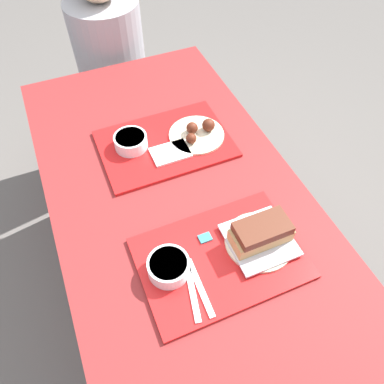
# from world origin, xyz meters

# --- Properties ---
(ground_plane) EXTENTS (12.00, 12.00, 0.00)m
(ground_plane) POSITION_xyz_m (0.00, 0.00, 0.00)
(ground_plane) COLOR #605B56
(picnic_table) EXTENTS (0.77, 1.62, 0.76)m
(picnic_table) POSITION_xyz_m (0.00, 0.00, 0.66)
(picnic_table) COLOR maroon
(picnic_table) RESTS_ON ground_plane
(picnic_bench_far) EXTENTS (0.73, 0.28, 0.42)m
(picnic_bench_far) POSITION_xyz_m (0.00, 1.03, 0.35)
(picnic_bench_far) COLOR maroon
(picnic_bench_far) RESTS_ON ground_plane
(tray_near) EXTENTS (0.45, 0.31, 0.01)m
(tray_near) POSITION_xyz_m (0.02, -0.21, 0.77)
(tray_near) COLOR red
(tray_near) RESTS_ON picnic_table
(tray_far) EXTENTS (0.45, 0.31, 0.01)m
(tray_far) POSITION_xyz_m (0.04, 0.27, 0.77)
(tray_far) COLOR red
(tray_far) RESTS_ON picnic_table
(bowl_coleslaw_near) EXTENTS (0.11, 0.11, 0.05)m
(bowl_coleslaw_near) POSITION_xyz_m (-0.12, -0.20, 0.80)
(bowl_coleslaw_near) COLOR white
(bowl_coleslaw_near) RESTS_ON tray_near
(brisket_sandwich_plate) EXTENTS (0.19, 0.19, 0.09)m
(brisket_sandwich_plate) POSITION_xyz_m (0.14, -0.21, 0.81)
(brisket_sandwich_plate) COLOR beige
(brisket_sandwich_plate) RESTS_ON tray_near
(plastic_fork_near) EXTENTS (0.05, 0.17, 0.00)m
(plastic_fork_near) POSITION_xyz_m (-0.08, -0.27, 0.77)
(plastic_fork_near) COLOR white
(plastic_fork_near) RESTS_ON tray_near
(plastic_knife_near) EXTENTS (0.02, 0.17, 0.00)m
(plastic_knife_near) POSITION_xyz_m (-0.06, -0.27, 0.77)
(plastic_knife_near) COLOR white
(plastic_knife_near) RESTS_ON tray_near
(condiment_packet) EXTENTS (0.04, 0.03, 0.01)m
(condiment_packet) POSITION_xyz_m (0.01, -0.14, 0.78)
(condiment_packet) COLOR teal
(condiment_packet) RESTS_ON tray_near
(bowl_coleslaw_far) EXTENTS (0.11, 0.11, 0.05)m
(bowl_coleslaw_far) POSITION_xyz_m (-0.07, 0.29, 0.80)
(bowl_coleslaw_far) COLOR white
(bowl_coleslaw_far) RESTS_ON tray_far
(wings_plate_far) EXTENTS (0.19, 0.19, 0.05)m
(wings_plate_far) POSITION_xyz_m (0.16, 0.25, 0.79)
(wings_plate_far) COLOR beige
(wings_plate_far) RESTS_ON tray_far
(napkin_far) EXTENTS (0.13, 0.09, 0.01)m
(napkin_far) POSITION_xyz_m (0.04, 0.21, 0.78)
(napkin_far) COLOR white
(napkin_far) RESTS_ON tray_far
(person_seated_across) EXTENTS (0.33, 0.33, 0.72)m
(person_seated_across) POSITION_xyz_m (0.03, 1.03, 0.72)
(person_seated_across) COLOR #9E9EA3
(person_seated_across) RESTS_ON picnic_bench_far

